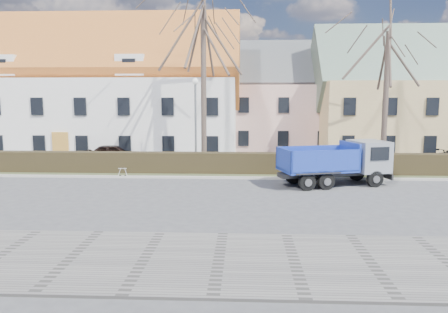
{
  "coord_description": "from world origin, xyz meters",
  "views": [
    {
      "loc": [
        0.73,
        -20.85,
        4.9
      ],
      "look_at": [
        -0.37,
        2.66,
        1.6
      ],
      "focal_mm": 35.0,
      "sensor_mm": 36.0,
      "label": 1
    }
  ],
  "objects_px": {
    "parked_car_a": "(114,153)",
    "cart_frame": "(119,172)",
    "streetlight": "(196,125)",
    "dump_truck": "(331,163)"
  },
  "relations": [
    {
      "from": "cart_frame",
      "to": "streetlight",
      "type": "bearing_deg",
      "value": 29.15
    },
    {
      "from": "dump_truck",
      "to": "parked_car_a",
      "type": "height_order",
      "value": "dump_truck"
    },
    {
      "from": "streetlight",
      "to": "parked_car_a",
      "type": "bearing_deg",
      "value": 151.04
    },
    {
      "from": "cart_frame",
      "to": "parked_car_a",
      "type": "xyz_separation_m",
      "value": [
        -2.14,
        6.03,
        0.34
      ]
    },
    {
      "from": "dump_truck",
      "to": "cart_frame",
      "type": "xyz_separation_m",
      "value": [
        -12.21,
        1.67,
        -0.92
      ]
    },
    {
      "from": "cart_frame",
      "to": "parked_car_a",
      "type": "bearing_deg",
      "value": 109.57
    },
    {
      "from": "cart_frame",
      "to": "dump_truck",
      "type": "bearing_deg",
      "value": -7.81
    },
    {
      "from": "parked_car_a",
      "to": "cart_frame",
      "type": "bearing_deg",
      "value": -169.81
    },
    {
      "from": "dump_truck",
      "to": "streetlight",
      "type": "relative_size",
      "value": 1.03
    },
    {
      "from": "streetlight",
      "to": "cart_frame",
      "type": "xyz_separation_m",
      "value": [
        -4.36,
        -2.43,
        -2.71
      ]
    }
  ]
}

